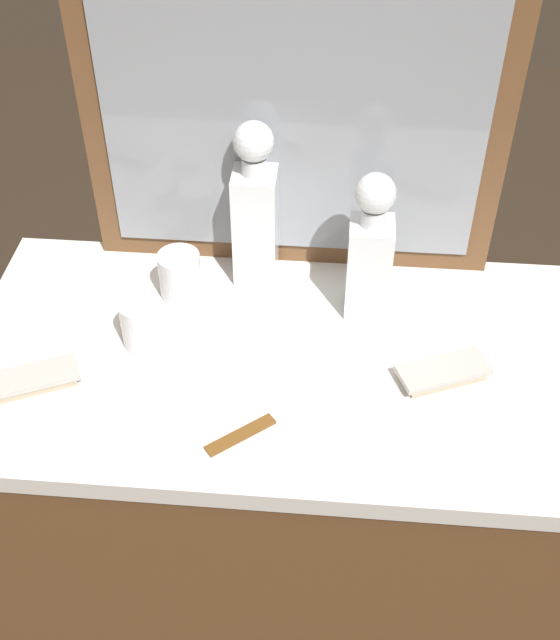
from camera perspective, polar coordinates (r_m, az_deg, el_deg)
ground_plane at (r=2.05m, az=-0.00°, el=-19.72°), size 6.00×6.00×0.00m
dresser at (r=1.68m, az=-0.00°, el=-12.87°), size 1.06×0.56×0.86m
dresser_mirror at (r=1.37m, az=0.97°, el=15.31°), size 0.72×0.03×0.66m
crystal_decanter_center at (r=1.44m, az=-1.73°, el=7.12°), size 0.08×0.08×0.31m
crystal_decanter_far_right at (r=1.38m, az=6.27°, el=4.32°), size 0.07×0.07×0.27m
crystal_tumbler_rear at (r=1.37m, az=-9.53°, el=-0.37°), size 0.07×0.07×0.09m
crystal_tumbler_front at (r=1.45m, az=-6.98°, el=2.99°), size 0.07×0.07×0.09m
silver_brush_left at (r=1.33m, az=11.29°, el=-3.62°), size 0.16×0.11×0.02m
silver_brush_right at (r=1.36m, az=-16.96°, el=-4.03°), size 0.16×0.11×0.02m
tortoiseshell_comb at (r=1.24m, az=-2.78°, el=-8.02°), size 0.10×0.09×0.01m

